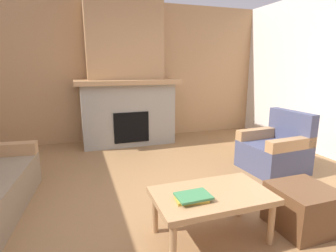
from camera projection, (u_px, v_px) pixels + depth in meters
name	position (u px, v px, depth m)	size (l,w,h in m)	color
ground	(173.00, 205.00, 2.92)	(9.00, 9.00, 0.00)	olive
wall_back_wood_panel	(123.00, 72.00, 5.39)	(6.00, 0.12, 2.70)	tan
fireplace	(126.00, 83.00, 5.09)	(1.90, 0.82, 2.70)	gray
armchair	(275.00, 150.00, 3.87)	(0.81, 0.81, 0.85)	#474C6B
coffee_table	(212.00, 199.00, 2.30)	(1.00, 0.60, 0.43)	tan
ottoman	(303.00, 208.00, 2.49)	(0.52, 0.52, 0.40)	brown
book_stack_near_edge	(192.00, 197.00, 2.16)	(0.29, 0.20, 0.04)	gold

